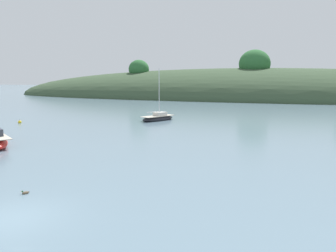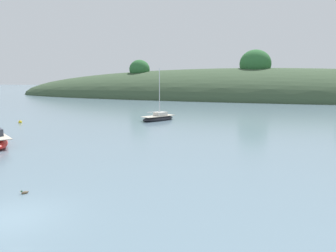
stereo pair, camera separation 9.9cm
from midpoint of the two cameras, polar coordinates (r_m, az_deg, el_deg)
name	(u,v)px [view 1 (the left image)]	position (r m, az deg, el deg)	size (l,w,h in m)	color
ground_plane	(12,218)	(16.22, -24.70, -13.85)	(400.00, 400.00, 0.00)	slate
far_shoreline_hill	(246,98)	(97.79, 12.86, 4.61)	(150.00, 36.00, 21.38)	#384C33
sailboat_yellow_far	(158,118)	(46.53, -1.73, 1.35)	(3.97, 5.53, 7.22)	#232328
mooring_buoy_inner	(20,122)	(47.84, -23.57, 0.59)	(0.44, 0.44, 0.54)	yellow
duck_straggler	(25,193)	(19.10, -22.86, -10.24)	(0.32, 0.40, 0.24)	brown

